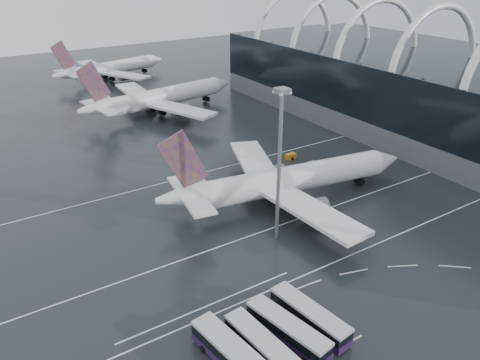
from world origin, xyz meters
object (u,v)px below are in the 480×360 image
bus_row_near_c (288,330)px  gse_cart_belly_e (291,156)px  airliner_main (284,181)px  airliner_gate_c (109,69)px  floodlight_mast (280,149)px  airliner_gate_b (159,98)px  gse_cart_belly_d (357,169)px  gse_cart_belly_b (312,164)px  gse_cart_belly_a (355,175)px  gse_cart_belly_c (278,194)px  bus_row_near_d (310,316)px  bus_row_near_a (234,356)px  bus_row_near_b (264,348)px

bus_row_near_c → gse_cart_belly_e: 59.97m
airliner_main → airliner_gate_c: (3.93, 118.00, -0.22)m
airliner_main → floodlight_mast: floodlight_mast is taller
airliner_gate_b → airliner_gate_c: 50.38m
gse_cart_belly_d → airliner_gate_c: bearing=99.4°
airliner_gate_c → gse_cart_belly_b: size_ratio=23.63×
bus_row_near_c → gse_cart_belly_b: bearing=-54.1°
floodlight_mast → gse_cart_belly_a: size_ratio=14.03×
airliner_gate_c → airliner_main: bearing=-105.7°
gse_cart_belly_a → gse_cart_belly_c: size_ratio=0.84×
airliner_main → gse_cart_belly_c: bearing=94.8°
airliner_main → airliner_gate_b: size_ratio=0.99×
gse_cart_belly_a → gse_cart_belly_b: (-4.31, 9.80, 0.04)m
bus_row_near_d → gse_cart_belly_e: size_ratio=5.10×
gse_cart_belly_b → gse_cart_belly_c: 18.11m
bus_row_near_a → airliner_gate_b: bearing=-26.4°
airliner_main → floodlight_mast: size_ratio=2.01×
airliner_gate_c → bus_row_near_b: size_ratio=3.79×
airliner_gate_c → gse_cart_belly_e: size_ratio=19.47×
bus_row_near_b → gse_cart_belly_a: size_ratio=6.70×
airliner_gate_c → bus_row_near_b: (-30.93, -149.16, -2.66)m
bus_row_near_d → gse_cart_belly_c: bearing=-37.1°
airliner_gate_c → bus_row_near_b: bearing=-115.5°
airliner_gate_c → bus_row_near_a: bearing=-117.0°
gse_cart_belly_a → gse_cart_belly_c: gse_cart_belly_c is taller
floodlight_mast → gse_cart_belly_e: bearing=47.8°
airliner_main → gse_cart_belly_d: size_ratio=21.51×
airliner_gate_c → gse_cart_belly_c: (-3.77, -115.76, -3.75)m
gse_cart_belly_b → gse_cart_belly_d: (6.76, -7.91, 0.12)m
gse_cart_belly_e → airliner_gate_b: bearing=103.2°
gse_cart_belly_e → bus_row_near_a: bearing=-134.2°
airliner_gate_c → bus_row_near_a: 152.46m
airliner_main → bus_row_near_b: airliner_main is taller
bus_row_near_d → gse_cart_belly_e: bearing=-42.6°
gse_cart_belly_b → bus_row_near_d: bearing=-131.0°
bus_row_near_d → floodlight_mast: 26.71m
airliner_main → gse_cart_belly_b: size_ratio=26.27×
bus_row_near_a → bus_row_near_c: bus_row_near_a is taller
bus_row_near_a → bus_row_near_b: 3.90m
bus_row_near_a → gse_cart_belly_d: size_ratio=5.52×
bus_row_near_b → gse_cart_belly_e: (41.80, 47.66, -1.03)m
airliner_gate_c → bus_row_near_c: 150.72m
airliner_main → gse_cart_belly_c: size_ratio=23.62×
gse_cart_belly_b → gse_cart_belly_d: gse_cart_belly_d is taller
airliner_main → airliner_gate_b: bearing=96.5°
airliner_main → bus_row_near_a: airliner_main is taller
floodlight_mast → bus_row_near_d: bearing=-115.1°
bus_row_near_a → bus_row_near_d: bus_row_near_a is taller
airliner_gate_c → airliner_gate_b: bearing=-105.0°
bus_row_near_b → bus_row_near_c: size_ratio=1.00×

